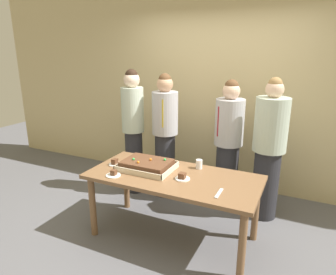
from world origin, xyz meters
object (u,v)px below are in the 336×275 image
at_px(plated_slice_near_left, 182,177).
at_px(party_table, 173,183).
at_px(sheet_cake, 147,165).
at_px(drink_cup_nearest, 199,164).
at_px(plated_slice_near_right, 113,174).
at_px(cake_server_utensil, 219,193).
at_px(person_green_shirt_behind, 228,142).
at_px(person_left_edge_reaching, 133,129).
at_px(person_striped_tie_right, 269,149).
at_px(person_serving_front, 165,134).
at_px(plated_slice_far_left, 115,163).

bearing_deg(plated_slice_near_left, party_table, 157.96).
relative_size(sheet_cake, drink_cup_nearest, 5.74).
bearing_deg(plated_slice_near_right, cake_server_utensil, 4.10).
bearing_deg(person_green_shirt_behind, person_left_edge_reaching, -46.81).
height_order(sheet_cake, person_striped_tie_right, person_striped_tie_right).
relative_size(person_serving_front, person_striped_tie_right, 1.00).
bearing_deg(plated_slice_near_left, person_green_shirt_behind, 80.45).
xyz_separation_m(sheet_cake, plated_slice_far_left, (-0.38, -0.05, -0.02)).
distance_m(plated_slice_near_left, cake_server_utensil, 0.44).
relative_size(party_table, person_serving_front, 1.05).
bearing_deg(person_striped_tie_right, person_serving_front, -36.26).
height_order(party_table, plated_slice_near_left, plated_slice_near_left).
xyz_separation_m(plated_slice_near_right, person_left_edge_reaching, (-0.41, 1.06, 0.18)).
distance_m(plated_slice_near_right, drink_cup_nearest, 0.92).
bearing_deg(plated_slice_far_left, drink_cup_nearest, 18.84).
height_order(cake_server_utensil, person_serving_front, person_serving_front).
height_order(plated_slice_far_left, cake_server_utensil, plated_slice_far_left).
bearing_deg(person_left_edge_reaching, plated_slice_near_right, -18.87).
height_order(cake_server_utensil, person_striped_tie_right, person_striped_tie_right).
distance_m(plated_slice_far_left, person_left_edge_reaching, 0.86).
distance_m(person_green_shirt_behind, person_striped_tie_right, 0.54).
distance_m(drink_cup_nearest, person_striped_tie_right, 0.87).
xyz_separation_m(party_table, person_striped_tie_right, (0.82, 0.87, 0.22)).
relative_size(plated_slice_far_left, person_green_shirt_behind, 0.09).
height_order(party_table, person_green_shirt_behind, person_green_shirt_behind).
bearing_deg(plated_slice_near_right, person_green_shirt_behind, 56.75).
distance_m(plated_slice_far_left, person_serving_front, 0.92).
bearing_deg(cake_server_utensil, drink_cup_nearest, 126.90).
bearing_deg(sheet_cake, party_table, -6.14).
bearing_deg(person_green_shirt_behind, person_serving_front, -47.09).
xyz_separation_m(plated_slice_near_left, person_striped_tie_right, (0.70, 0.92, 0.11)).
distance_m(party_table, drink_cup_nearest, 0.37).
height_order(party_table, plated_slice_near_right, plated_slice_near_right).
xyz_separation_m(plated_slice_near_right, person_green_shirt_behind, (0.85, 1.30, 0.09)).
xyz_separation_m(sheet_cake, plated_slice_near_left, (0.45, -0.08, -0.02)).
height_order(plated_slice_far_left, person_serving_front, person_serving_front).
xyz_separation_m(party_table, plated_slice_far_left, (-0.71, -0.01, 0.11)).
bearing_deg(person_striped_tie_right, party_table, 10.72).
relative_size(sheet_cake, plated_slice_near_right, 3.83).
relative_size(sheet_cake, person_striped_tie_right, 0.34).
xyz_separation_m(person_serving_front, person_green_shirt_behind, (0.82, 0.15, -0.04)).
bearing_deg(cake_server_utensil, sheet_cake, 165.12).
bearing_deg(plated_slice_near_left, person_serving_front, 124.77).
distance_m(sheet_cake, cake_server_utensil, 0.90).
height_order(drink_cup_nearest, person_striped_tie_right, person_striped_tie_right).
xyz_separation_m(party_table, plated_slice_near_left, (0.12, -0.05, 0.11)).
height_order(sheet_cake, plated_slice_far_left, sheet_cake).
relative_size(person_serving_front, person_left_edge_reaching, 0.97).
xyz_separation_m(party_table, person_serving_front, (-0.52, 0.88, 0.24)).
xyz_separation_m(plated_slice_far_left, person_green_shirt_behind, (1.01, 1.04, 0.09)).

